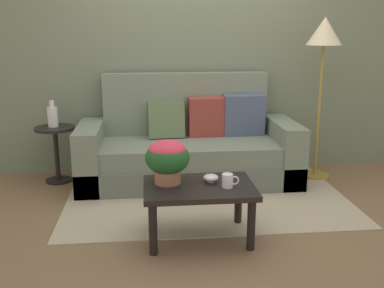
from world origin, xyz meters
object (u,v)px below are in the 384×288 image
couch (189,149)px  potted_plant (167,158)px  floor_lamp (324,45)px  snack_bowl (211,178)px  coffee_mug (228,181)px  side_table (56,144)px  coffee_table (199,194)px  table_vase (53,116)px

couch → potted_plant: bearing=-102.7°
floor_lamp → snack_bowl: floor_lamp is taller
couch → coffee_mug: couch is taller
side_table → couch: bearing=-3.5°
couch → coffee_table: bearing=-92.6°
side_table → floor_lamp: 2.87m
coffee_table → table_vase: bearing=132.3°
snack_bowl → table_vase: table_vase is taller
coffee_table → table_vase: 1.97m
side_table → potted_plant: 1.74m
couch → snack_bowl: size_ratio=19.15×
couch → coffee_mug: size_ratio=17.30×
couch → table_vase: size_ratio=8.19×
side_table → potted_plant: (1.07, -1.36, 0.22)m
coffee_table → potted_plant: bearing=163.1°
couch → floor_lamp: size_ratio=1.33×
side_table → coffee_table: bearing=-47.8°
couch → coffee_table: size_ratio=2.70×
table_vase → couch: bearing=-3.9°
side_table → potted_plant: size_ratio=1.76×
snack_bowl → coffee_mug: bearing=-49.3°
coffee_mug → table_vase: (-1.51, 1.51, 0.22)m
couch → snack_bowl: (0.04, -1.29, 0.12)m
couch → side_table: 1.36m
couch → side_table: bearing=176.5°
coffee_table → snack_bowl: snack_bowl is taller
potted_plant → coffee_mug: (0.43, -0.13, -0.15)m
coffee_table → potted_plant: potted_plant is taller
potted_plant → coffee_mug: size_ratio=2.59×
potted_plant → table_vase: table_vase is taller
coffee_mug → coffee_table: bearing=162.0°
potted_plant → couch: bearing=77.3°
coffee_table → coffee_mug: coffee_mug is taller
couch → floor_lamp: bearing=-1.6°
coffee_mug → couch: bearing=95.7°
floor_lamp → table_vase: (-2.71, 0.13, -0.69)m
couch → coffee_table: (-0.06, -1.35, 0.02)m
table_vase → potted_plant: bearing=-51.7°
side_table → coffee_mug: bearing=-44.9°
floor_lamp → table_vase: 2.80m
coffee_table → snack_bowl: bearing=31.2°
couch → table_vase: couch is taller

